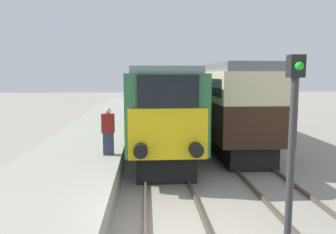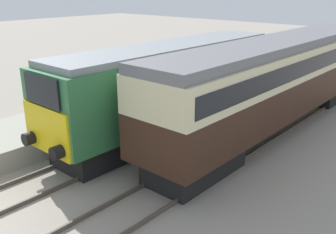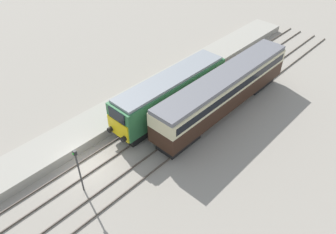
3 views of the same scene
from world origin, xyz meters
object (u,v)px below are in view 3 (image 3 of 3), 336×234
(passenger_carriage, at_px, (224,89))
(person_on_platform, at_px, (117,111))
(locomotive, at_px, (171,93))
(signal_post, at_px, (78,168))

(passenger_carriage, height_order, person_on_platform, passenger_carriage)
(locomotive, height_order, signal_post, signal_post)
(locomotive, relative_size, passenger_carriage, 0.77)
(passenger_carriage, height_order, signal_post, passenger_carriage)
(person_on_platform, bearing_deg, signal_post, -59.77)
(locomotive, xyz_separation_m, person_on_platform, (-2.01, -4.69, -0.51))
(locomotive, distance_m, passenger_carriage, 4.88)
(locomotive, distance_m, signal_post, 11.20)
(locomotive, bearing_deg, passenger_carriage, 45.72)
(signal_post, bearing_deg, person_on_platform, 120.23)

